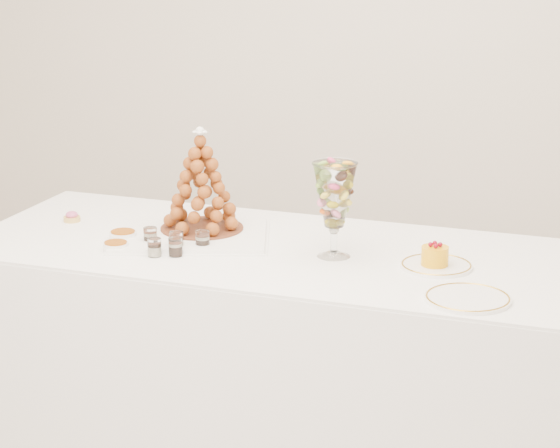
% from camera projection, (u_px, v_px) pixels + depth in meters
% --- Properties ---
extents(buffet_table, '(2.23, 0.90, 0.85)m').
position_uv_depth(buffet_table, '(282.00, 362.00, 3.89)').
color(buffet_table, white).
rests_on(buffet_table, ground).
extents(lace_tray, '(0.64, 0.55, 0.02)m').
position_uv_depth(lace_tray, '(190.00, 236.00, 3.89)').
color(lace_tray, white).
rests_on(lace_tray, buffet_table).
extents(macaron_vase, '(0.15, 0.15, 0.32)m').
position_uv_depth(macaron_vase, '(335.00, 196.00, 3.63)').
color(macaron_vase, white).
rests_on(macaron_vase, buffet_table).
extents(cake_plate, '(0.24, 0.24, 0.01)m').
position_uv_depth(cake_plate, '(436.00, 266.00, 3.57)').
color(cake_plate, white).
rests_on(cake_plate, buffet_table).
extents(spare_plate, '(0.26, 0.26, 0.01)m').
position_uv_depth(spare_plate, '(468.00, 299.00, 3.28)').
color(spare_plate, white).
rests_on(spare_plate, buffet_table).
extents(pink_tart, '(0.06, 0.06, 0.04)m').
position_uv_depth(pink_tart, '(72.00, 217.00, 4.09)').
color(pink_tart, tan).
rests_on(pink_tart, buffet_table).
extents(verrine_a, '(0.05, 0.05, 0.06)m').
position_uv_depth(verrine_a, '(150.00, 236.00, 3.80)').
color(verrine_a, white).
rests_on(verrine_a, buffet_table).
extents(verrine_b, '(0.06, 0.06, 0.07)m').
position_uv_depth(verrine_b, '(176.00, 241.00, 3.74)').
color(verrine_b, white).
rests_on(verrine_b, buffet_table).
extents(verrine_c, '(0.06, 0.06, 0.07)m').
position_uv_depth(verrine_c, '(203.00, 240.00, 3.76)').
color(verrine_c, white).
rests_on(verrine_c, buffet_table).
extents(verrine_d, '(0.05, 0.05, 0.06)m').
position_uv_depth(verrine_d, '(154.00, 247.00, 3.68)').
color(verrine_d, white).
rests_on(verrine_d, buffet_table).
extents(verrine_e, '(0.05, 0.05, 0.06)m').
position_uv_depth(verrine_e, '(176.00, 247.00, 3.68)').
color(verrine_e, white).
rests_on(verrine_e, buffet_table).
extents(ramekin_back, '(0.10, 0.10, 0.03)m').
position_uv_depth(ramekin_back, '(123.00, 236.00, 3.86)').
color(ramekin_back, white).
rests_on(ramekin_back, buffet_table).
extents(ramekin_front, '(0.09, 0.09, 0.03)m').
position_uv_depth(ramekin_front, '(116.00, 247.00, 3.75)').
color(ramekin_front, white).
rests_on(ramekin_front, buffet_table).
extents(croquembouche, '(0.30, 0.30, 0.37)m').
position_uv_depth(croquembouche, '(201.00, 180.00, 3.89)').
color(croquembouche, brown).
rests_on(croquembouche, lace_tray).
extents(mousse_cake, '(0.09, 0.09, 0.08)m').
position_uv_depth(mousse_cake, '(435.00, 256.00, 3.56)').
color(mousse_cake, '#F2A60B').
rests_on(mousse_cake, cake_plate).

